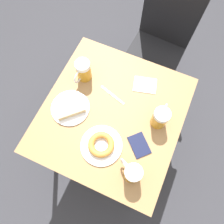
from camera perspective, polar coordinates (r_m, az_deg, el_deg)
The scene contains 11 objects.
ground_plane at distance 1.94m, azimuth -0.00°, elevation -7.93°, with size 8.00×8.00×0.00m, color #333338.
table at distance 1.31m, azimuth -0.00°, elevation -1.45°, with size 0.78×0.82×0.73m.
chair at distance 1.75m, azimuth 12.84°, elevation 18.73°, with size 0.42×0.42×0.98m.
plate_with_cake at distance 1.26m, azimuth -10.92°, elevation 1.28°, with size 0.22×0.22×0.04m.
plate_with_donut at distance 1.17m, azimuth -2.81°, elevation -8.58°, with size 0.22×0.22×0.04m.
beer_mug_left at distance 1.10m, azimuth 5.29°, elevation -15.56°, with size 0.13×0.09×0.14m.
beer_mug_center at distance 1.18m, azimuth 12.51°, elevation -1.41°, with size 0.09×0.13×0.14m.
beer_mug_right at distance 1.29m, azimuth -7.52°, elevation 10.65°, with size 0.09×0.13×0.14m.
napkin_folded at distance 1.33m, azimuth 8.60°, elevation 7.01°, with size 0.16×0.13×0.00m.
fork at distance 1.28m, azimuth 0.15°, elevation 4.44°, with size 0.17×0.06×0.00m.
passport_near_edge at distance 1.19m, azimuth 7.13°, elevation -8.57°, with size 0.15×0.15×0.01m.
Camera 1 is at (0.18, -0.40, 1.89)m, focal length 35.00 mm.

